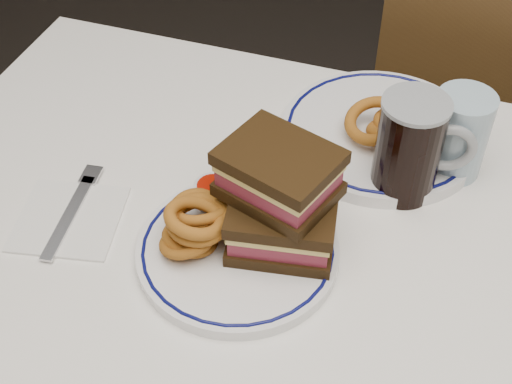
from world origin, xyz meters
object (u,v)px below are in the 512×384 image
(chair_far, at_px, (466,131))
(beer_mug, at_px, (411,147))
(main_plate, at_px, (238,250))
(reuben_sandwich, at_px, (281,199))
(far_plate, at_px, (380,133))

(chair_far, xyz_separation_m, beer_mug, (-0.08, -0.52, 0.36))
(main_plate, relative_size, beer_mug, 1.72)
(reuben_sandwich, relative_size, far_plate, 0.55)
(chair_far, distance_m, far_plate, 0.54)
(chair_far, relative_size, beer_mug, 5.74)
(chair_far, height_order, beer_mug, beer_mug)
(far_plate, bearing_deg, main_plate, -113.53)
(beer_mug, bearing_deg, reuben_sandwich, -130.07)
(chair_far, height_order, main_plate, chair_far)
(main_plate, xyz_separation_m, reuben_sandwich, (0.04, 0.03, 0.07))
(main_plate, bearing_deg, far_plate, 66.47)
(reuben_sandwich, distance_m, far_plate, 0.27)
(reuben_sandwich, bearing_deg, main_plate, -142.94)
(beer_mug, bearing_deg, far_plate, 119.21)
(chair_far, xyz_separation_m, main_plate, (-0.25, -0.71, 0.30))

